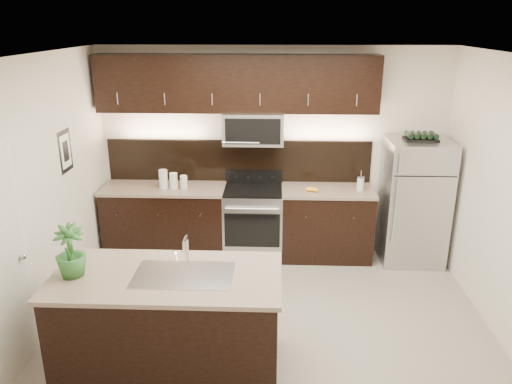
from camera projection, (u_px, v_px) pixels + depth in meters
ground at (270, 327)px, 5.13m from camera, size 4.50×4.50×0.00m
room_walls at (260, 170)px, 4.55m from camera, size 4.52×4.02×2.71m
counter_run at (238, 221)px, 6.59m from camera, size 3.51×0.65×0.94m
upper_fixtures at (239, 92)px, 6.18m from camera, size 3.49×0.40×1.66m
island at (169, 322)px, 4.39m from camera, size 1.96×0.96×0.94m
sink_faucet at (184, 273)px, 4.24m from camera, size 0.84×0.50×0.28m
refrigerator at (414, 202)px, 6.34m from camera, size 0.77×0.70×1.60m
wine_rack at (421, 137)px, 6.06m from camera, size 0.40×0.24×0.10m
plant at (70, 251)px, 4.15m from camera, size 0.30×0.30×0.46m
canisters at (171, 180)px, 6.38m from camera, size 0.36×0.11×0.24m
french_press at (360, 183)px, 6.30m from camera, size 0.09×0.09×0.26m
bananas at (309, 189)px, 6.32m from camera, size 0.20×0.18×0.05m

